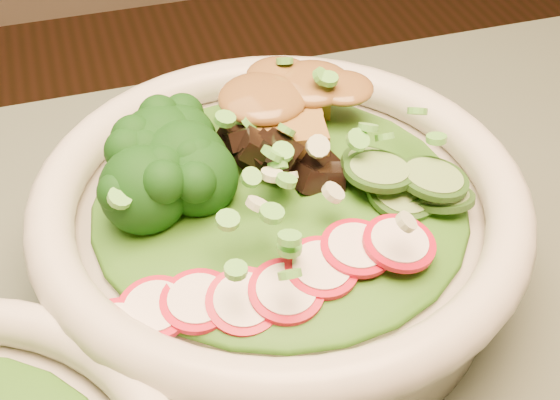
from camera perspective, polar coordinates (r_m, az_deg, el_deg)
name	(u,v)px	position (r m, az deg, el deg)	size (l,w,h in m)	color
salad_bowl	(280,226)	(0.47, 0.00, -1.91)	(0.29, 0.29, 0.08)	silver
lettuce_bed	(280,199)	(0.46, 0.00, 0.09)	(0.22, 0.22, 0.03)	#275612
broccoli_florets	(161,176)	(0.45, -8.69, 1.75)	(0.09, 0.08, 0.05)	black
radish_slices	(282,285)	(0.40, 0.17, -6.20)	(0.12, 0.04, 0.02)	#B80E26
cucumber_slices	(403,185)	(0.45, 9.02, 1.10)	(0.08, 0.08, 0.04)	#82B162
mushroom_heap	(281,164)	(0.46, 0.05, 2.67)	(0.08, 0.08, 0.04)	black
tofu_cubes	(286,112)	(0.50, 0.42, 6.43)	(0.10, 0.07, 0.04)	olive
peanut_sauce	(286,94)	(0.49, 0.43, 7.77)	(0.08, 0.06, 0.02)	brown
scallion_garnish	(280,163)	(0.44, 0.00, 2.70)	(0.21, 0.21, 0.03)	#5ABB42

